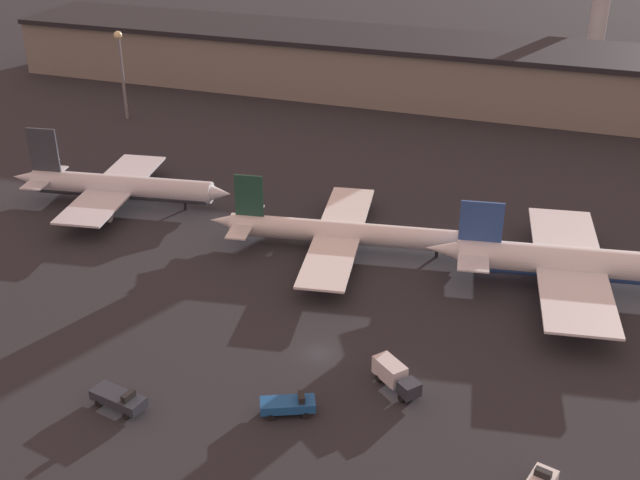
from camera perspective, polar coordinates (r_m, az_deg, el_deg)
The scene contains 9 objects.
ground at distance 102.37m, azimuth -0.09°, elevation -8.07°, with size 600.00×600.00×0.00m, color #26262B.
terminal_building at distance 196.82m, azimuth 10.63°, elevation 11.55°, with size 233.80×26.09×14.49m.
airplane_0 at distance 144.38m, azimuth -14.11°, elevation 3.69°, with size 40.14×31.35×13.28m.
airplane_1 at distance 125.01m, azimuth 1.91°, elevation 0.50°, with size 44.80×35.73×11.49m.
airplane_2 at distance 119.97m, azimuth 17.98°, elevation -1.64°, with size 43.97×37.79×12.45m.
service_vehicle_1 at distance 92.40m, azimuth -2.26°, elevation -11.63°, with size 6.65×4.69×2.60m.
service_vehicle_2 at distance 95.84m, azimuth -14.11°, elevation -10.90°, with size 7.02×3.79×2.74m.
service_vehicle_3 at distance 96.22m, azimuth 5.34°, elevation -9.57°, with size 6.82×6.09×3.01m.
lamp_post_0 at distance 186.50m, azimuth -13.97°, elevation 12.18°, with size 1.80×1.80×19.88m.
Camera 1 is at (27.48, -78.79, 59.29)m, focal length 45.00 mm.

